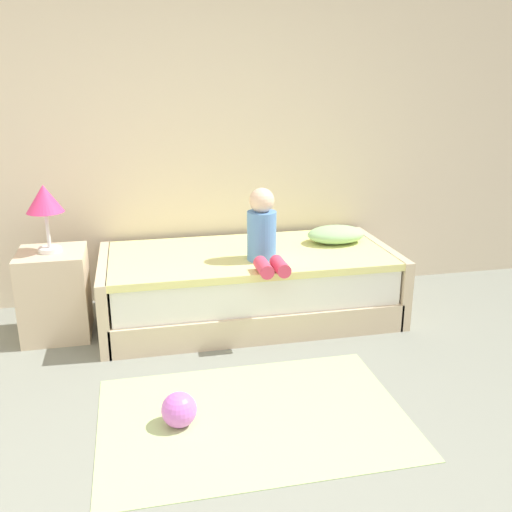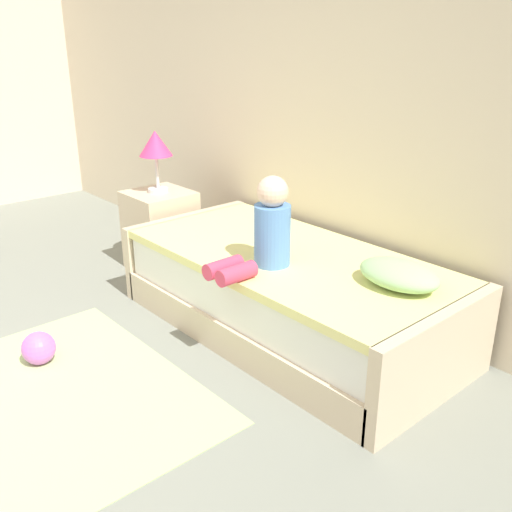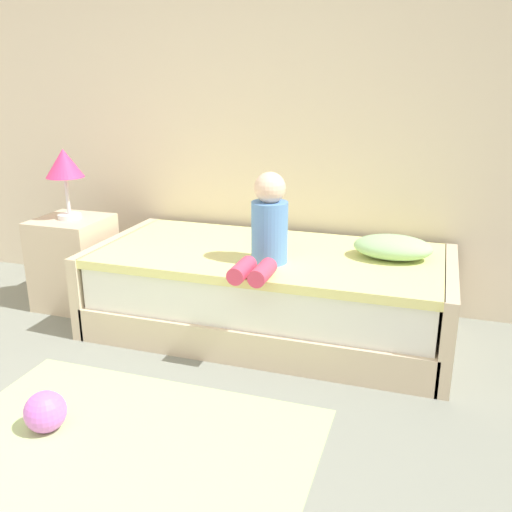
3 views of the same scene
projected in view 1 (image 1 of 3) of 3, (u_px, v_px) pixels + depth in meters
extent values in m
cube|color=beige|center=(184.00, 112.00, 4.31)|extent=(7.20, 0.10, 2.90)
cube|color=beige|center=(249.00, 304.00, 4.24)|extent=(2.00, 1.00, 0.20)
cube|color=white|center=(249.00, 275.00, 4.17)|extent=(1.94, 0.94, 0.25)
cube|color=#E5E08C|center=(249.00, 256.00, 4.12)|extent=(1.98, 0.98, 0.05)
cube|color=beige|center=(106.00, 296.00, 3.98)|extent=(0.07, 1.00, 0.50)
cube|color=beige|center=(378.00, 275.00, 4.40)|extent=(0.07, 1.00, 0.50)
cube|color=beige|center=(55.00, 294.00, 3.88)|extent=(0.44, 0.44, 0.60)
cylinder|color=silver|center=(50.00, 250.00, 3.79)|extent=(0.15, 0.15, 0.03)
cylinder|color=silver|center=(48.00, 230.00, 3.75)|extent=(0.02, 0.02, 0.24)
cone|color=#E5387A|center=(44.00, 199.00, 3.68)|extent=(0.24, 0.24, 0.18)
cylinder|color=#598CD1|center=(262.00, 236.00, 3.91)|extent=(0.20, 0.20, 0.34)
sphere|color=beige|center=(262.00, 200.00, 3.83)|extent=(0.17, 0.17, 0.17)
cylinder|color=#D83F60|center=(264.00, 267.00, 3.66)|extent=(0.09, 0.22, 0.09)
cylinder|color=#D83F60|center=(280.00, 266.00, 3.68)|extent=(0.09, 0.22, 0.09)
ellipsoid|color=#99CC8C|center=(336.00, 234.00, 4.33)|extent=(0.44, 0.30, 0.13)
sphere|color=#CC66D8|center=(179.00, 410.00, 2.92)|extent=(0.18, 0.18, 0.18)
cube|color=#B2D189|center=(253.00, 417.00, 3.01)|extent=(1.60, 1.10, 0.01)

